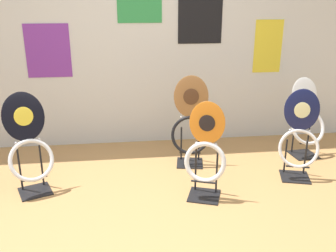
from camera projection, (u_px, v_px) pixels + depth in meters
ground_plane at (152, 233)px, 2.91m from camera, size 14.00×14.00×0.00m
wall_back at (136, 36)px, 4.33m from camera, size 8.00×0.07×2.60m
toilet_seat_display_jazz_black at (29, 147)px, 3.41m from camera, size 0.49×0.48×0.93m
toilet_seat_display_white_plain at (306, 120)px, 4.21m from camera, size 0.43×0.36×0.88m
toilet_seat_display_orange_sun at (205, 156)px, 3.31m from camera, size 0.40×0.36×0.90m
toilet_seat_display_woodgrain at (191, 125)px, 3.98m from camera, size 0.43×0.33×0.96m
toilet_seat_display_navy_moon at (299, 136)px, 3.67m from camera, size 0.41×0.35×0.91m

